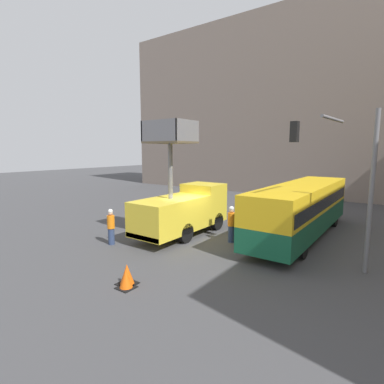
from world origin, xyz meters
TOP-DOWN VIEW (x-y plane):
  - ground_plane at (0.00, 0.00)m, footprint 120.00×120.00m
  - building_backdrop_far at (0.00, 23.07)m, footprint 44.00×10.00m
  - utility_truck at (-0.86, 0.32)m, footprint 2.38×6.35m
  - city_bus at (4.70, 3.94)m, footprint 2.48×11.31m
  - traffic_light_pole at (7.17, 0.39)m, footprint 3.35×3.10m
  - road_worker_near_truck at (-2.79, -3.25)m, footprint 0.38×0.38m
  - road_worker_directing at (2.04, 0.69)m, footprint 0.38×0.38m
  - traffic_cone_near_truck at (1.37, -5.94)m, footprint 0.66×0.66m
  - traffic_cone_mid_road at (1.58, -6.18)m, footprint 0.60×0.60m

SIDE VIEW (x-z plane):
  - ground_plane at x=0.00m, z-range 0.00..0.00m
  - traffic_cone_mid_road at x=1.58m, z-range -0.02..0.67m
  - traffic_cone_near_truck at x=1.37m, z-range -0.02..0.73m
  - road_worker_near_truck at x=-2.79m, z-range 0.00..1.86m
  - road_worker_directing at x=2.04m, z-range 0.01..1.95m
  - utility_truck at x=-0.86m, z-range -1.59..4.74m
  - city_bus at x=4.70m, z-range 0.26..3.20m
  - traffic_light_pole at x=7.17m, z-range 1.09..7.46m
  - building_backdrop_far at x=0.00m, z-range 0.00..19.40m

